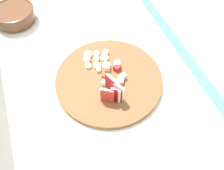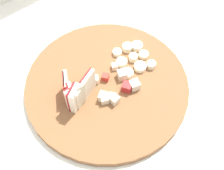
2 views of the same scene
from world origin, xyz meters
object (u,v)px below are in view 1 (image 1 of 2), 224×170
Objects in this scene: apple_wedge_fan at (115,91)px; cutting_board at (109,80)px; banana_slice_rows at (97,59)px; apple_dice_pile at (115,73)px; ceramic_bowl at (14,14)px.

cutting_board is at bearing -5.83° from apple_wedge_fan.
banana_slice_rows reaches higher than cutting_board.
apple_wedge_fan reaches higher than apple_dice_pile.
cutting_board is 3.68× the size of banana_slice_rows.
apple_wedge_fan is at bearing 174.17° from cutting_board.
ceramic_bowl reaches higher than apple_dice_pile.
ceramic_bowl reaches higher than banana_slice_rows.
cutting_board is at bearing 107.71° from apple_dice_pile.
ceramic_bowl is at bearing 30.71° from cutting_board.
banana_slice_rows is (0.09, 0.04, -0.00)m from apple_dice_pile.
apple_dice_pile is 0.54m from ceramic_bowl.
banana_slice_rows is at bearing 8.76° from cutting_board.
apple_dice_pile reaches higher than cutting_board.
apple_dice_pile is 0.10m from banana_slice_rows.
apple_dice_pile is 0.97× the size of banana_slice_rows.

